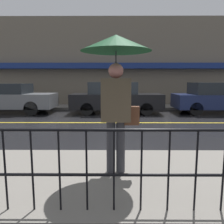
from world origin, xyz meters
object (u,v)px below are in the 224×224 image
Objects in this scene: car_grey at (7,98)px; car_black at (116,98)px; pedestrian at (116,65)px; car_navy at (216,98)px.

car_black is at bearing 0.00° from car_grey.
pedestrian is 0.53× the size of car_navy.
pedestrian is at bearing -124.00° from car_navy.
car_black is (5.58, 0.00, 0.01)m from car_grey.
car_navy is (5.12, -0.00, -0.01)m from car_black.
pedestrian reaches higher than car_grey.
car_grey is (-5.52, 7.68, -1.11)m from pedestrian.
pedestrian is 7.75m from car_black.
car_grey is 10.70m from car_navy.
car_navy is at bearing -0.00° from car_black.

